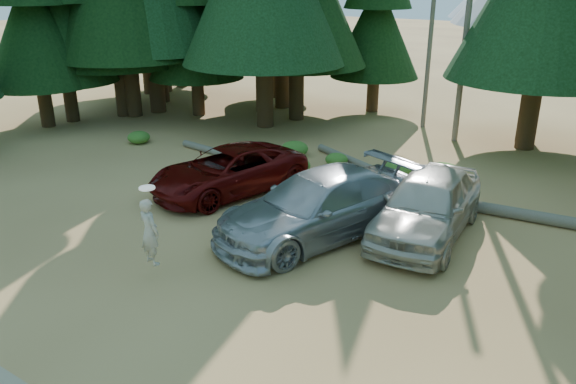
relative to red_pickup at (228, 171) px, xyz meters
name	(u,v)px	position (x,y,z in m)	size (l,w,h in m)	color
ground	(221,276)	(3.34, -4.38, -0.73)	(160.00, 160.00, 0.00)	#9B7242
forest_belt_north	(440,135)	(3.34, 10.62, -0.73)	(36.00, 7.00, 22.00)	black
forest_belt_west	(6,138)	(-12.16, -0.38, -0.73)	(6.00, 22.00, 22.00)	black
snag_back	(433,15)	(2.14, 11.62, 4.27)	(0.20, 0.20, 10.00)	#655D50
red_pickup	(228,171)	(0.00, 0.00, 0.00)	(2.44, 5.29, 1.47)	#540807
silver_minivan_center	(318,206)	(4.11, -1.23, 0.14)	(2.45, 6.03, 1.75)	#ADB0B5
silver_minivan_right	(428,205)	(6.51, 0.46, 0.16)	(2.10, 5.23, 1.78)	beige
frisbee_player	(149,231)	(2.05, -5.28, 0.45)	(0.64, 0.48, 1.87)	beige
log_left	(217,152)	(-2.93, 2.82, -0.60)	(0.27, 0.27, 3.82)	#655D50
log_mid	(346,158)	(1.65, 4.95, -0.60)	(0.27, 0.27, 3.34)	#655D50
log_right	(500,211)	(7.88, 2.90, -0.56)	(0.35, 0.35, 5.42)	#655D50
shrub_far_left	(295,149)	(-0.35, 4.46, -0.44)	(1.07, 1.07, 0.59)	#346A1F
shrub_left	(337,160)	(1.59, 4.34, -0.50)	(0.85, 0.85, 0.46)	#346A1F
shrub_center_left	(297,166)	(0.81, 2.85, -0.47)	(0.95, 0.95, 0.52)	#346A1F
shrub_center_right	(398,169)	(3.98, 4.46, -0.44)	(1.06, 1.06, 0.58)	#346A1F
shrub_right	(443,173)	(5.51, 4.70, -0.39)	(1.26, 1.26, 0.69)	#346A1F
shrub_edge_west	(139,137)	(-6.78, 2.31, -0.48)	(0.93, 0.93, 0.51)	#346A1F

